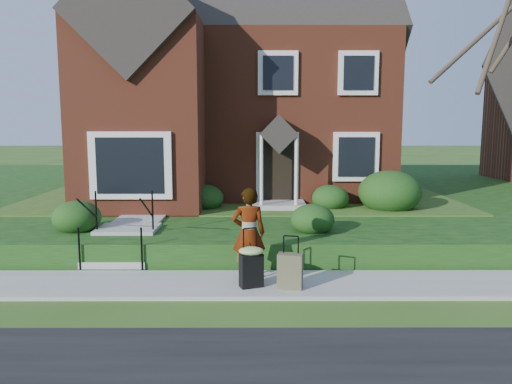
{
  "coord_description": "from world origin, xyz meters",
  "views": [
    {
      "loc": [
        0.51,
        -9.27,
        3.13
      ],
      "look_at": [
        0.54,
        2.0,
        1.56
      ],
      "focal_mm": 35.0,
      "sensor_mm": 36.0,
      "label": 1
    }
  ],
  "objects_px": {
    "front_steps": "(123,240)",
    "woman": "(249,233)",
    "suitcase_black": "(251,264)",
    "suitcase_olive": "(290,271)"
  },
  "relations": [
    {
      "from": "front_steps",
      "to": "suitcase_olive",
      "type": "xyz_separation_m",
      "value": [
        3.66,
        -2.18,
        -0.06
      ]
    },
    {
      "from": "woman",
      "to": "suitcase_black",
      "type": "relative_size",
      "value": 1.62
    },
    {
      "from": "suitcase_black",
      "to": "woman",
      "type": "bearing_deg",
      "value": 74.87
    },
    {
      "from": "front_steps",
      "to": "woman",
      "type": "xyz_separation_m",
      "value": [
        2.89,
        -1.56,
        0.51
      ]
    },
    {
      "from": "front_steps",
      "to": "suitcase_olive",
      "type": "height_order",
      "value": "front_steps"
    },
    {
      "from": "front_steps",
      "to": "suitcase_olive",
      "type": "relative_size",
      "value": 2.04
    },
    {
      "from": "suitcase_black",
      "to": "suitcase_olive",
      "type": "height_order",
      "value": "suitcase_black"
    },
    {
      "from": "front_steps",
      "to": "woman",
      "type": "relative_size",
      "value": 1.12
    },
    {
      "from": "front_steps",
      "to": "suitcase_black",
      "type": "xyz_separation_m",
      "value": [
        2.94,
        -2.11,
        0.04
      ]
    },
    {
      "from": "woman",
      "to": "suitcase_black",
      "type": "bearing_deg",
      "value": 90.91
    }
  ]
}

